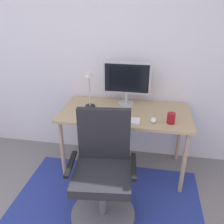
# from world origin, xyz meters

# --- Properties ---
(wall_back) EXTENTS (6.00, 0.10, 2.60)m
(wall_back) POSITION_xyz_m (0.00, 2.20, 1.30)
(wall_back) COLOR silver
(wall_back) RESTS_ON ground
(area_rug) EXTENTS (1.86, 1.36, 0.01)m
(area_rug) POSITION_xyz_m (0.35, 1.13, 0.00)
(area_rug) COLOR navy
(area_rug) RESTS_ON ground
(desk) EXTENTS (1.40, 0.70, 0.75)m
(desk) POSITION_xyz_m (0.44, 1.78, 0.68)
(desk) COLOR tan
(desk) RESTS_ON ground
(monitor) EXTENTS (0.53, 0.18, 0.49)m
(monitor) POSITION_xyz_m (0.43, 1.99, 1.05)
(monitor) COLOR #B2B2B7
(monitor) RESTS_ON desk
(keyboard) EXTENTS (0.43, 0.13, 0.02)m
(keyboard) POSITION_xyz_m (0.40, 1.55, 0.76)
(keyboard) COLOR white
(keyboard) RESTS_ON desk
(computer_mouse) EXTENTS (0.06, 0.10, 0.03)m
(computer_mouse) POSITION_xyz_m (0.75, 1.59, 0.77)
(computer_mouse) COLOR white
(computer_mouse) RESTS_ON desk
(coffee_cup) EXTENTS (0.08, 0.08, 0.11)m
(coffee_cup) POSITION_xyz_m (0.91, 1.59, 0.81)
(coffee_cup) COLOR maroon
(coffee_cup) RESTS_ON desk
(cell_phone) EXTENTS (0.12, 0.16, 0.01)m
(cell_phone) POSITION_xyz_m (0.04, 1.65, 0.76)
(cell_phone) COLOR black
(cell_phone) RESTS_ON desk
(desk_lamp) EXTENTS (0.11, 0.11, 0.41)m
(desk_lamp) POSITION_xyz_m (0.04, 1.84, 1.02)
(desk_lamp) COLOR black
(desk_lamp) RESTS_ON desk
(office_chair) EXTENTS (0.60, 0.59, 1.01)m
(office_chair) POSITION_xyz_m (0.34, 1.09, 0.40)
(office_chair) COLOR slate
(office_chair) RESTS_ON ground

